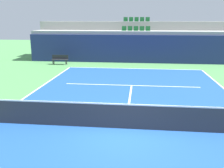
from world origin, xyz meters
name	(u,v)px	position (x,y,z in m)	size (l,w,h in m)	color
ground_plane	(125,129)	(0.00, 0.00, 0.00)	(80.00, 80.00, 0.00)	#4C8C4C
court_surface	(125,129)	(0.00, 0.00, 0.01)	(11.00, 24.00, 0.01)	#1E4C99
baseline_far	(134,69)	(0.00, 11.95, 0.01)	(11.00, 0.10, 0.00)	white
service_line_far	(132,85)	(0.00, 6.40, 0.01)	(8.26, 0.10, 0.00)	white
centre_service_line	(129,102)	(0.00, 3.20, 0.01)	(0.10, 6.40, 0.00)	white
back_wall	(135,49)	(0.00, 14.95, 1.29)	(20.11, 0.30, 2.58)	navy
stands_tier_lower	(136,46)	(0.00, 16.30, 1.45)	(20.11, 2.40, 2.90)	#9E9E99
stands_tier_upper	(136,39)	(0.00, 18.70, 1.88)	(20.11, 2.40, 3.77)	#9E9E99
seating_row_lower	(136,29)	(0.00, 16.39, 3.02)	(2.75, 0.44, 0.44)	#1E6633
seating_row_upper	(137,20)	(0.00, 18.79, 3.89)	(2.75, 0.44, 0.44)	#1E6633
tennis_net	(126,116)	(0.00, 0.00, 0.51)	(11.08, 0.08, 1.07)	black
player_bench	(60,59)	(-6.74, 13.33, 0.51)	(1.50, 0.40, 0.85)	#232328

